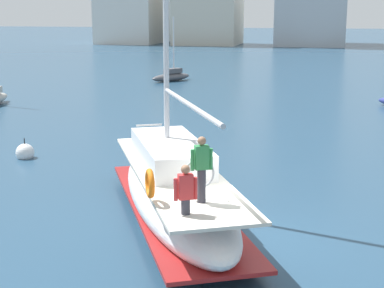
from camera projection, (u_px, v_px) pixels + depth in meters
The scene contains 4 objects.
ground_plane at pixel (236, 239), 15.38m from camera, with size 400.00×400.00×0.00m, color navy.
main_sailboat at pixel (175, 189), 16.64m from camera, with size 6.50×9.64×13.30m.
moored_sloop_far at pixel (171, 76), 50.05m from camera, with size 3.06×4.03×5.40m.
mooring_buoy at pixel (25, 153), 23.84m from camera, with size 0.74×0.74×0.97m.
Camera 1 is at (2.20, -14.32, 5.84)m, focal length 54.87 mm.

